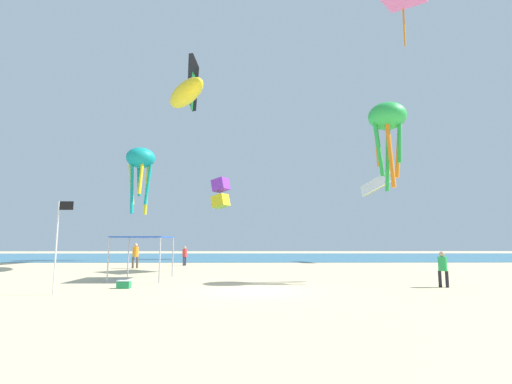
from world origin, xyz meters
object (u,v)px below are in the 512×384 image
(kite_octopus_teal, at_px, (141,161))
(banner_flag, at_px, (59,238))
(person_leftmost, at_px, (135,254))
(person_central, at_px, (185,254))
(person_near_tent, at_px, (443,266))
(kite_parafoil_white, at_px, (376,184))
(kite_parafoil_black, at_px, (193,84))
(kite_diamond_pink, at_px, (403,1))
(kite_inflatable_yellow, at_px, (186,93))
(canopy_tent, at_px, (144,239))
(kite_octopus_green, at_px, (387,121))
(cooler_box, at_px, (124,284))
(kite_box_purple, at_px, (221,193))

(kite_octopus_teal, bearing_deg, banner_flag, 167.39)
(person_leftmost, xyz_separation_m, person_central, (3.26, 2.80, -0.17))
(person_near_tent, relative_size, kite_parafoil_white, 0.49)
(kite_parafoil_white, xyz_separation_m, kite_octopus_teal, (-24.44, 2.95, 2.90))
(person_near_tent, height_order, kite_octopus_teal, kite_octopus_teal)
(person_near_tent, relative_size, person_central, 1.01)
(kite_parafoil_black, xyz_separation_m, kite_parafoil_white, (18.23, 1.72, -9.60))
(person_near_tent, relative_size, kite_diamond_pink, 0.39)
(kite_diamond_pink, relative_size, kite_inflatable_yellow, 0.71)
(person_leftmost, distance_m, kite_diamond_pink, 28.65)
(canopy_tent, distance_m, banner_flag, 5.79)
(person_near_tent, xyz_separation_m, kite_octopus_green, (-1.46, 2.03, 7.55))
(kite_parafoil_black, bearing_deg, cooler_box, 169.57)
(person_near_tent, height_order, kite_parafoil_black, kite_parafoil_black)
(kite_parafoil_black, relative_size, kite_box_purple, 1.78)
(person_central, bearing_deg, kite_octopus_green, 65.83)
(cooler_box, relative_size, kite_octopus_green, 0.12)
(cooler_box, height_order, kite_parafoil_white, kite_parafoil_white)
(canopy_tent, relative_size, person_near_tent, 1.95)
(cooler_box, distance_m, kite_parafoil_black, 24.64)
(person_near_tent, distance_m, person_central, 20.40)
(banner_flag, relative_size, kite_inflatable_yellow, 0.63)
(banner_flag, distance_m, kite_inflatable_yellow, 17.92)
(canopy_tent, height_order, kite_diamond_pink, kite_diamond_pink)
(cooler_box, xyz_separation_m, kite_inflatable_yellow, (0.39, 11.52, 13.63))
(person_near_tent, xyz_separation_m, person_leftmost, (-17.65, 11.67, 0.16))
(person_central, xyz_separation_m, kite_parafoil_black, (-0.18, 3.09, 16.32))
(kite_inflatable_yellow, bearing_deg, kite_diamond_pink, 52.56)
(person_near_tent, relative_size, kite_parafoil_black, 0.26)
(person_leftmost, height_order, kite_octopus_green, kite_octopus_green)
(kite_parafoil_white, height_order, kite_octopus_teal, kite_octopus_teal)
(canopy_tent, height_order, cooler_box, canopy_tent)
(person_central, bearing_deg, kite_octopus_teal, -120.81)
(canopy_tent, bearing_deg, kite_parafoil_white, 40.94)
(cooler_box, distance_m, kite_inflatable_yellow, 17.85)
(banner_flag, bearing_deg, kite_octopus_teal, 100.02)
(kite_parafoil_black, distance_m, kite_octopus_teal, 10.25)
(person_leftmost, distance_m, kite_parafoil_black, 17.47)
(canopy_tent, height_order, kite_parafoil_black, kite_parafoil_black)
(person_leftmost, relative_size, kite_octopus_teal, 0.26)
(person_leftmost, bearing_deg, kite_inflatable_yellow, 134.75)
(kite_inflatable_yellow, bearing_deg, person_leftmost, -127.36)
(kite_parafoil_black, bearing_deg, person_near_tent, -151.16)
(kite_parafoil_white, bearing_deg, banner_flag, 99.40)
(kite_box_purple, bearing_deg, kite_parafoil_white, -79.15)
(person_leftmost, relative_size, kite_parafoil_black, 0.31)
(kite_octopus_teal, bearing_deg, kite_box_purple, -99.10)
(person_central, height_order, kite_octopus_green, kite_octopus_green)
(person_leftmost, distance_m, cooler_box, 12.32)
(cooler_box, bearing_deg, banner_flag, -136.51)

